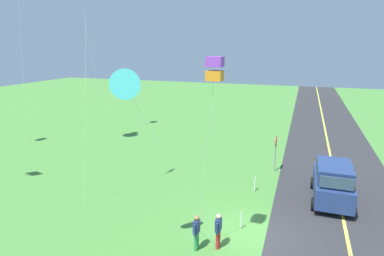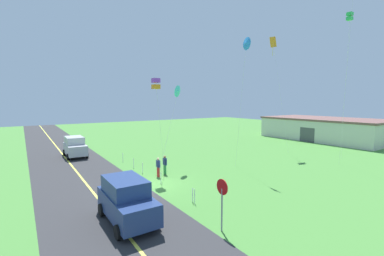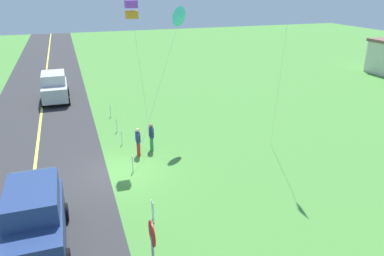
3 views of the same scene
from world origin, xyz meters
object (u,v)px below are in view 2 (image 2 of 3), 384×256
object	(u,v)px
kite_blue_mid	(156,84)
kite_yellow_high	(350,17)
person_adult_companion	(165,164)
warehouse_distant	(325,129)
car_suv_foreground	(127,200)
stop_sign	(222,195)
kite_green_far	(273,45)
kite_red_low	(178,92)
kite_pink_drift	(246,44)
person_adult_near	(158,167)
car_parked_west_far	(75,146)

from	to	relation	value
kite_blue_mid	kite_yellow_high	xyz separation A→B (m)	(3.81, 22.69, 8.20)
person_adult_companion	warehouse_distant	xyz separation A→B (m)	(-3.55, 31.29, 0.89)
car_suv_foreground	stop_sign	bearing A→B (deg)	44.27
car_suv_foreground	kite_green_far	xyz separation A→B (m)	(-8.42, 21.36, 11.80)
kite_red_low	kite_pink_drift	world-z (taller)	kite_pink_drift
car_suv_foreground	person_adult_companion	distance (m)	8.77
person_adult_near	warehouse_distant	size ratio (longest dim) A/B	0.09
car_suv_foreground	warehouse_distant	world-z (taller)	warehouse_distant
kite_red_low	kite_yellow_high	xyz separation A→B (m)	(5.18, 19.79, 8.72)
car_parked_west_far	stop_sign	size ratio (longest dim) A/B	1.72
car_suv_foreground	kite_red_low	xyz separation A→B (m)	(-8.11, 7.89, 5.93)
kite_pink_drift	person_adult_near	bearing A→B (deg)	-107.14
kite_green_far	kite_pink_drift	distance (m)	10.26
car_parked_west_far	person_adult_near	world-z (taller)	car_parked_west_far
warehouse_distant	kite_blue_mid	bearing A→B (deg)	-83.81
kite_blue_mid	kite_yellow_high	world-z (taller)	kite_yellow_high
car_suv_foreground	car_parked_west_far	world-z (taller)	same
kite_pink_drift	kite_red_low	bearing A→B (deg)	-133.34
car_parked_west_far	person_adult_companion	xyz separation A→B (m)	(11.86, 5.14, -0.29)
kite_green_far	warehouse_distant	bearing A→B (deg)	96.54
kite_blue_mid	kite_pink_drift	distance (m)	8.57
kite_pink_drift	car_parked_west_far	bearing A→B (deg)	-141.14
kite_red_low	warehouse_distant	size ratio (longest dim) A/B	0.42
person_adult_near	kite_green_far	xyz separation A→B (m)	(-2.18, 16.49, 12.09)
car_suv_foreground	car_parked_west_far	size ratio (longest dim) A/B	1.00
kite_red_low	kite_green_far	bearing A→B (deg)	91.34
warehouse_distant	kite_yellow_high	bearing A→B (deg)	-51.93
car_suv_foreground	person_adult_near	distance (m)	7.92
car_parked_west_far	kite_yellow_high	world-z (taller)	kite_yellow_high
kite_blue_mid	kite_green_far	world-z (taller)	kite_green_far
car_suv_foreground	warehouse_distant	xyz separation A→B (m)	(-10.21, 36.99, 0.60)
person_adult_companion	kite_pink_drift	bearing A→B (deg)	-0.03
person_adult_companion	car_parked_west_far	bearing A→B (deg)	135.78
car_parked_west_far	kite_blue_mid	size ratio (longest dim) A/B	0.55
kite_green_far	kite_yellow_high	bearing A→B (deg)	49.04
stop_sign	kite_blue_mid	distance (m)	11.89
stop_sign	kite_green_far	bearing A→B (deg)	123.63
person_adult_near	kite_green_far	bearing A→B (deg)	56.31
kite_red_low	kite_blue_mid	xyz separation A→B (m)	(1.37, -2.90, 0.53)
kite_yellow_high	car_suv_foreground	bearing A→B (deg)	-83.96
kite_yellow_high	kite_pink_drift	size ratio (longest dim) A/B	1.39
stop_sign	person_adult_near	bearing A→B (deg)	171.60
person_adult_companion	kite_green_far	world-z (taller)	kite_green_far
warehouse_distant	car_parked_west_far	bearing A→B (deg)	-102.86
stop_sign	warehouse_distant	size ratio (longest dim) A/B	0.14
kite_green_far	car_parked_west_far	bearing A→B (deg)	-115.92
car_parked_west_far	stop_sign	world-z (taller)	stop_sign
kite_red_low	warehouse_distant	world-z (taller)	kite_red_low
kite_blue_mid	kite_pink_drift	size ratio (longest dim) A/B	0.69
car_parked_west_far	kite_pink_drift	size ratio (longest dim) A/B	0.38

